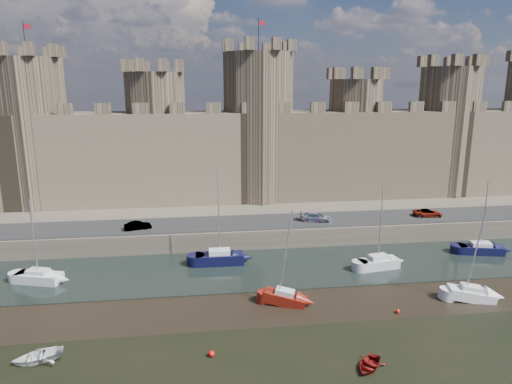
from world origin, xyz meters
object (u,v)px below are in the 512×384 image
car_3 (428,213)px  sailboat_3 (481,248)px  car_1 (138,226)px  sailboat_2 (378,262)px  sailboat_5 (471,293)px  sailboat_1 (220,257)px  car_2 (316,217)px  sailboat_0 (38,276)px  sailboat_4 (285,297)px

car_3 → sailboat_3: sailboat_3 is taller
car_1 → car_3: car_1 is taller
sailboat_2 → sailboat_5: 10.54m
car_3 → sailboat_1: (-29.72, -7.53, -2.19)m
car_1 → car_2: size_ratio=0.78×
car_2 → sailboat_5: 22.46m
car_3 → sailboat_0: size_ratio=0.43×
car_2 → sailboat_0: (-33.00, -10.04, -2.39)m
sailboat_2 → sailboat_4: 14.19m
car_2 → car_3: bearing=-72.7°
car_1 → sailboat_3: (42.61, -7.60, -2.33)m
sailboat_1 → sailboat_5: sailboat_1 is taller
car_3 → sailboat_2: 16.41m
sailboat_1 → sailboat_4: bearing=-61.0°
sailboat_1 → sailboat_4: (5.72, -10.84, -0.15)m
sailboat_0 → sailboat_1: sailboat_1 is taller
car_1 → car_3: size_ratio=0.85×
car_2 → sailboat_0: 34.57m
car_1 → sailboat_5: (34.08, -19.16, -2.36)m
sailboat_3 → sailboat_5: (-8.53, -11.56, -0.03)m
sailboat_0 → car_1: bearing=61.6°
car_2 → sailboat_3: (18.99, -8.16, -2.40)m
car_2 → car_3: 16.17m
car_3 → sailboat_3: (2.82, -8.36, -2.32)m
sailboat_2 → car_2: bearing=102.8°
sailboat_0 → sailboat_4: 26.44m
sailboat_3 → sailboat_5: sailboat_5 is taller
car_1 → sailboat_5: bearing=-134.2°
car_1 → sailboat_1: sailboat_1 is taller
sailboat_1 → sailboat_3: sailboat_1 is taller
sailboat_1 → sailboat_4: 12.26m
sailboat_4 → sailboat_1: bearing=139.5°
car_3 → sailboat_3: size_ratio=0.43×
car_1 → sailboat_5: sailboat_5 is taller
sailboat_1 → sailboat_4: size_ratio=1.18×
car_2 → car_3: car_2 is taller
sailboat_1 → sailboat_5: bearing=-26.1°
car_1 → car_3: bearing=-103.7°
car_2 → sailboat_5: bearing=-135.5°
car_2 → sailboat_1: size_ratio=0.39×
car_3 → sailboat_2: (-11.72, -11.27, -2.23)m
sailboat_5 → sailboat_3: bearing=67.2°
sailboat_4 → sailboat_5: size_ratio=0.99×
sailboat_1 → sailboat_2: 18.38m
sailboat_5 → car_2: bearing=131.6°
car_2 → sailboat_0: bearing=123.5°
car_3 → sailboat_3: bearing=-151.2°
sailboat_0 → sailboat_1: size_ratio=0.82×
car_1 → car_2: (23.62, 0.56, 0.07)m
car_2 → car_1: bearing=107.9°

